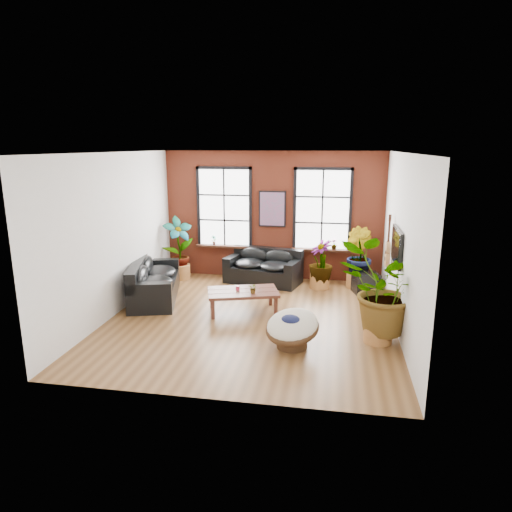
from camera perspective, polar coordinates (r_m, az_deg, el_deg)
The scene contains 19 objects.
room at distance 9.56m, azimuth -0.47°, elevation 2.26°, with size 6.04×6.54×3.54m.
sofa_back at distance 12.37m, azimuth 0.99°, elevation -1.44°, with size 2.15×1.40×0.91m.
sofa_left at distance 11.35m, azimuth -12.83°, elevation -3.11°, with size 1.59×2.57×0.94m.
coffee_table at distance 10.18m, azimuth -1.66°, elevation -4.66°, with size 1.73×1.30×0.59m.
papasan_chair at distance 8.49m, azimuth 4.55°, elevation -8.93°, with size 1.29×1.30×0.74m.
poster at distance 12.48m, azimuth 2.05°, elevation 5.90°, with size 0.74×0.06×0.98m.
tv_wall_unit at distance 9.97m, azimuth 16.85°, elevation 0.94°, with size 0.13×1.86×1.20m.
media_box at distance 11.86m, azimuth 13.57°, elevation -3.29°, with size 0.73×0.66×0.51m.
pot_back_left at distance 12.94m, azimuth -9.42°, elevation -1.92°, with size 0.64×0.64×0.40m.
pot_back_right at distance 12.26m, azimuth 12.46°, elevation -2.97°, with size 0.66×0.66×0.39m.
pot_right_wall at distance 9.05m, azimuth 14.99°, elevation -9.16°, with size 0.64×0.64×0.40m.
pot_mid at distance 12.05m, azimuth 7.96°, elevation -3.10°, with size 0.68×0.68×0.38m.
floor_plant_back_left at distance 12.78m, azimuth -9.63°, elevation 1.32°, with size 0.84×0.57×1.59m, color #2F5C18.
floor_plant_back_right at distance 12.12m, azimuth 12.58°, elevation 0.12°, with size 0.79×0.64×1.43m, color #2F5C18.
floor_plant_right_wall at distance 8.79m, azimuth 15.50°, elevation -4.19°, with size 1.54×1.34×1.72m, color #2F5C18.
floor_plant_mid at distance 11.89m, azimuth 8.10°, elevation -0.73°, with size 0.64×0.64×1.14m, color #2F5C18.
table_plant at distance 9.96m, azimuth -0.34°, elevation -4.04°, with size 0.21×0.18×0.23m, color #2F5C18.
sill_plant_left at distance 12.91m, azimuth -5.30°, elevation 1.99°, with size 0.14×0.10×0.27m, color #2F5C18.
sill_plant_right at distance 12.47m, azimuth 9.74°, elevation 1.43°, with size 0.15×0.15×0.27m, color #2F5C18.
Camera 1 is at (1.69, -9.07, 3.64)m, focal length 32.00 mm.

